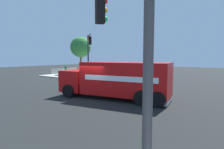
{
  "coord_description": "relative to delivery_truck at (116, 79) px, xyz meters",
  "views": [
    {
      "loc": [
        11.2,
        9.38,
        3.18
      ],
      "look_at": [
        -0.7,
        1.1,
        1.81
      ],
      "focal_mm": 30.62,
      "sensor_mm": 36.0,
      "label": 1
    }
  ],
  "objects": [
    {
      "name": "ground_plane",
      "position": [
        0.71,
        -1.48,
        -1.46
      ],
      "size": [
        100.0,
        100.0,
        0.0
      ],
      "primitive_type": "plane",
      "color": "black"
    },
    {
      "name": "sidewalk_corner_near",
      "position": [
        -11.95,
        -14.14,
        -1.39
      ],
      "size": [
        10.92,
        10.92,
        0.14
      ],
      "primitive_type": "cube",
      "color": "#9E998E",
      "rests_on": "ground"
    },
    {
      "name": "delivery_truck",
      "position": [
        0.0,
        0.0,
        0.0
      ],
      "size": [
        3.97,
        8.78,
        2.76
      ],
      "color": "red",
      "rests_on": "ground"
    },
    {
      "name": "traffic_light_primary",
      "position": [
        -6.79,
        -8.79,
        2.53
      ],
      "size": [
        2.59,
        2.72,
        5.91
      ],
      "color": "#38383D",
      "rests_on": "sidewalk_corner_near"
    },
    {
      "name": "pedestrian_near_corner",
      "position": [
        -10.03,
        -16.91,
        -0.38
      ],
      "size": [
        0.52,
        0.28,
        1.65
      ],
      "color": "navy",
      "rests_on": "sidewalk_corner_near"
    },
    {
      "name": "shade_tree_near",
      "position": [
        -13.28,
        -16.51,
        3.4
      ],
      "size": [
        3.68,
        3.68,
        6.58
      ],
      "color": "brown",
      "rests_on": "sidewalk_corner_near"
    },
    {
      "name": "traffic_light_secondary",
      "position": [
        7.77,
        5.39,
        2.4
      ],
      "size": [
        2.42,
        3.21,
        5.66
      ],
      "color": "#38383D",
      "rests_on": "sidewalk_corner_far"
    },
    {
      "name": "picket_fence_run",
      "position": [
        -11.95,
        -19.35,
        -0.84
      ],
      "size": [
        5.86,
        0.05,
        0.95
      ],
      "color": "silver",
      "rests_on": "sidewalk_corner_near"
    }
  ]
}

